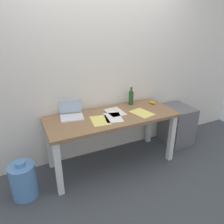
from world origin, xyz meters
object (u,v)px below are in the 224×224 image
object	(u,v)px
laptop_left	(71,114)
filing_cabinet	(177,125)
water_cooler_jug	(24,180)
desk	(112,123)
beer_bottle	(131,97)
computer_mouse	(152,103)

from	to	relation	value
laptop_left	filing_cabinet	bearing A→B (deg)	-3.01
water_cooler_jug	laptop_left	bearing A→B (deg)	24.57
filing_cabinet	desk	bearing A→B (deg)	-175.85
water_cooler_jug	beer_bottle	bearing A→B (deg)	13.40
desk	laptop_left	size ratio (longest dim) A/B	5.30
water_cooler_jug	filing_cabinet	size ratio (longest dim) A/B	0.76
water_cooler_jug	filing_cabinet	bearing A→B (deg)	5.32
beer_bottle	water_cooler_jug	bearing A→B (deg)	-166.60
laptop_left	computer_mouse	bearing A→B (deg)	-2.00
beer_bottle	computer_mouse	xyz separation A→B (m)	(0.30, -0.11, -0.09)
desk	computer_mouse	size ratio (longest dim) A/B	17.04
computer_mouse	filing_cabinet	world-z (taller)	computer_mouse
filing_cabinet	water_cooler_jug	bearing A→B (deg)	-174.68
beer_bottle	filing_cabinet	bearing A→B (deg)	-11.18
desk	water_cooler_jug	size ratio (longest dim) A/B	3.68
filing_cabinet	laptop_left	bearing A→B (deg)	176.99
computer_mouse	water_cooler_jug	world-z (taller)	computer_mouse
desk	filing_cabinet	distance (m)	1.26
desk	beer_bottle	bearing A→B (deg)	30.18
laptop_left	beer_bottle	xyz separation A→B (m)	(0.91, 0.07, 0.06)
desk	water_cooler_jug	bearing A→B (deg)	-173.46
water_cooler_jug	computer_mouse	bearing A→B (deg)	8.10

